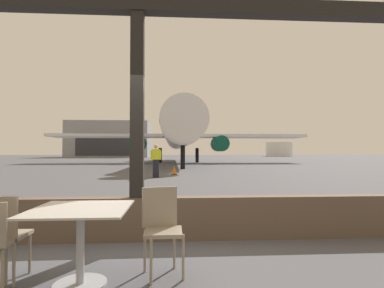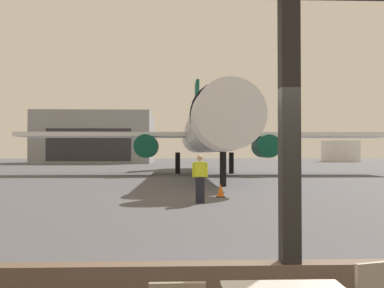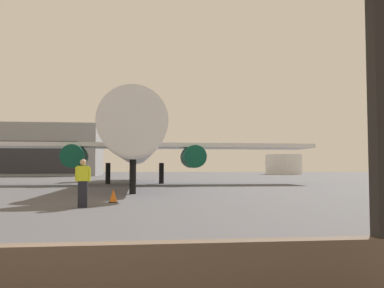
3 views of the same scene
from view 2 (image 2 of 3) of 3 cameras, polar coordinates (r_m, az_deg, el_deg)
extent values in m
plane|color=#4C4C51|center=(44.70, -0.56, -3.53)|extent=(220.00, 220.00, 0.00)
cube|color=black|center=(4.80, 12.50, -1.88)|extent=(0.20, 0.20, 3.49)
cylinder|color=silver|center=(39.08, 1.67, 1.55)|extent=(3.61, 31.96, 3.61)
cone|color=silver|center=(21.91, 4.65, 3.73)|extent=(3.43, 2.60, 3.43)
cylinder|color=black|center=(23.80, 4.11, 3.70)|extent=(3.68, 0.90, 3.68)
cube|color=silver|center=(38.68, -10.71, 1.16)|extent=(14.91, 4.20, 0.36)
cube|color=silver|center=(39.78, 13.84, 1.11)|extent=(14.91, 4.20, 0.36)
cylinder|color=#0C4C38|center=(36.90, -5.89, -0.30)|extent=(1.90, 3.20, 1.90)
cylinder|color=#0C4C38|center=(37.59, 9.52, -0.30)|extent=(1.90, 3.20, 1.90)
cube|color=#0C4C38|center=(53.84, 0.64, 5.28)|extent=(0.36, 4.40, 5.20)
cylinder|color=black|center=(24.03, 4.04, -3.27)|extent=(0.36, 0.36, 1.89)
cylinder|color=black|center=(39.23, -1.86, -2.47)|extent=(0.44, 0.44, 1.89)
cylinder|color=black|center=(39.54, 5.12, -2.46)|extent=(0.44, 0.44, 1.89)
cube|color=black|center=(16.07, 1.04, -5.96)|extent=(0.32, 0.20, 0.95)
cube|color=yellow|center=(16.02, 1.04, -3.29)|extent=(0.40, 0.22, 0.55)
sphere|color=tan|center=(16.01, 1.04, -1.84)|extent=(0.22, 0.22, 0.22)
cylinder|color=yellow|center=(16.06, 0.19, -3.37)|extent=(0.09, 0.09, 0.52)
cylinder|color=yellow|center=(15.99, 1.90, -3.38)|extent=(0.09, 0.09, 0.52)
cone|color=orange|center=(18.31, 3.73, -5.99)|extent=(0.32, 0.32, 0.56)
cube|color=black|center=(18.34, 3.73, -6.81)|extent=(0.36, 0.36, 0.03)
cube|color=gray|center=(86.98, -12.13, 0.74)|extent=(21.00, 17.42, 9.45)
cube|color=#2D2D33|center=(78.34, -13.25, -0.08)|extent=(14.70, 0.10, 5.67)
cylinder|color=white|center=(101.06, 18.68, -0.90)|extent=(8.28, 8.28, 4.51)
camera|label=1|loc=(1.81, 88.22, -15.10)|focal=28.19mm
camera|label=3|loc=(2.89, 85.10, -7.82)|focal=39.99mm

